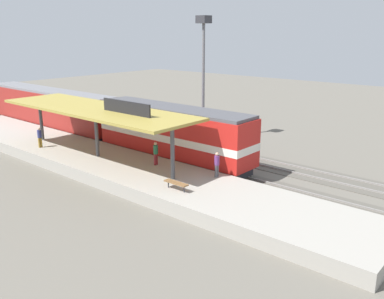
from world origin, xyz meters
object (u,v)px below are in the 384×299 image
at_px(light_mast, 203,52).
at_px(person_waiting, 217,163).
at_px(locomotive, 173,134).
at_px(person_walking, 156,152).
at_px(passenger_carriage_single, 49,109).
at_px(person_boarding, 40,136).
at_px(platform_bench, 176,183).

distance_m(light_mast, person_waiting, 15.46).
distance_m(locomotive, person_walking, 3.55).
bearing_deg(passenger_carriage_single, locomotive, -90.00).
distance_m(passenger_carriage_single, person_walking, 19.61).
bearing_deg(locomotive, passenger_carriage_single, 90.00).
xyz_separation_m(light_mast, person_boarding, (-13.96, 6.24, -6.54)).
relative_size(person_waiting, person_boarding, 1.00).
distance_m(passenger_carriage_single, person_waiting, 24.44).
bearing_deg(person_waiting, person_boarding, 103.14).
xyz_separation_m(platform_bench, passenger_carriage_single, (6.00, 23.86, 0.97)).
xyz_separation_m(light_mast, person_waiting, (-10.28, -9.51, -6.54)).
bearing_deg(person_walking, person_waiting, -81.25).
height_order(platform_bench, person_waiting, person_waiting).
bearing_deg(person_waiting, passenger_carriage_single, 84.17).
xyz_separation_m(passenger_carriage_single, person_boarding, (-6.16, -8.56, -0.46)).
xyz_separation_m(platform_bench, locomotive, (6.00, 5.86, 1.07)).
height_order(person_waiting, person_walking, same).
bearing_deg(passenger_carriage_single, person_boarding, -125.73).
bearing_deg(light_mast, person_waiting, -137.23).
xyz_separation_m(locomotive, passenger_carriage_single, (0.00, 18.00, -0.10)).
height_order(platform_bench, locomotive, locomotive).
relative_size(platform_bench, person_waiting, 0.99).
xyz_separation_m(person_walking, person_boarding, (-2.91, 10.78, 0.00)).
bearing_deg(person_walking, light_mast, 22.34).
distance_m(person_waiting, person_walking, 5.03).
xyz_separation_m(person_waiting, person_walking, (-0.77, 4.97, 0.00)).
relative_size(locomotive, light_mast, 1.23).
bearing_deg(platform_bench, light_mast, 33.29).
height_order(passenger_carriage_single, light_mast, light_mast).
xyz_separation_m(passenger_carriage_single, person_walking, (-3.25, -19.33, -0.46)).
relative_size(locomotive, person_walking, 8.44).
relative_size(passenger_carriage_single, person_boarding, 11.70).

